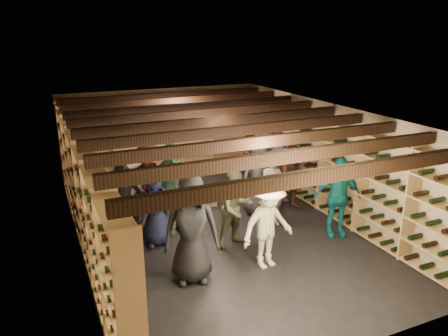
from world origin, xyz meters
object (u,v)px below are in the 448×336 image
person_0 (191,229)px  person_11 (277,168)px  crate_loose (180,186)px  person_5 (150,184)px  person_7 (272,190)px  person_9 (127,193)px  person_10 (171,189)px  person_6 (156,207)px  crate_stack_right (206,197)px  person_1 (126,206)px  person_4 (337,197)px  crate_stack_left (168,194)px  person_12 (260,175)px  person_8 (293,178)px  person_3 (268,225)px  person_2 (236,208)px

person_0 → person_11: person_0 is taller
crate_loose → person_5: (-1.21, -1.70, 0.82)m
person_7 → person_0: bearing=-151.5°
person_9 → person_10: (0.80, -0.38, 0.11)m
person_6 → person_7: bearing=-0.5°
person_7 → person_11: person_11 is taller
crate_stack_right → person_1: (-2.12, -1.30, 0.64)m
crate_loose → person_11: (1.84, -1.66, 0.76)m
person_1 → person_5: (0.66, 0.78, 0.09)m
person_7 → person_5: bearing=152.8°
person_0 → person_4: size_ratio=1.13×
crate_stack_left → person_9: size_ratio=0.41×
person_1 → person_7: bearing=-15.7°
person_4 → person_5: size_ratio=0.90×
person_0 → crate_stack_left: bearing=95.4°
crate_loose → person_6: 3.02m
person_6 → person_12: bearing=13.3°
crate_stack_right → person_8: person_8 is taller
crate_stack_left → person_4: bearing=-45.2°
person_5 → person_9: 0.55m
person_11 → crate_loose: bearing=143.5°
person_6 → person_12: (2.45, 0.43, 0.16)m
person_6 → person_5: bearing=85.4°
person_3 → person_9: size_ratio=0.94×
crate_stack_right → person_10: (-1.17, -1.08, 0.77)m
person_11 → person_12: bearing=-138.4°
person_8 → person_9: size_ratio=0.90×
crate_stack_left → person_11: size_ratio=0.40×
person_4 → person_5: person_5 is taller
person_8 → person_12: size_ratio=0.82×
person_5 → person_8: 3.22m
crate_stack_right → person_12: bearing=-49.5°
person_7 → person_10: 2.07m
person_2 → person_9: person_9 is taller
person_7 → person_11: 1.37m
crate_stack_right → person_7: bearing=-62.8°
person_4 → person_11: 2.04m
person_11 → crate_stack_right: bearing=168.7°
person_3 → person_10: bearing=111.6°
crate_stack_left → person_11: 2.60m
person_4 → person_7: size_ratio=1.04×
crate_stack_left → crate_stack_right: bearing=-10.7°
person_4 → person_10: size_ratio=0.86×
crate_stack_left → person_11: bearing=-14.7°
person_4 → person_11: person_11 is taller
crate_stack_right → person_9: size_ratio=0.35×
person_2 → person_7: bearing=14.4°
person_8 → person_11: bearing=115.5°
person_5 → person_8: (3.17, -0.50, -0.15)m
crate_loose → person_11: size_ratio=0.30×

